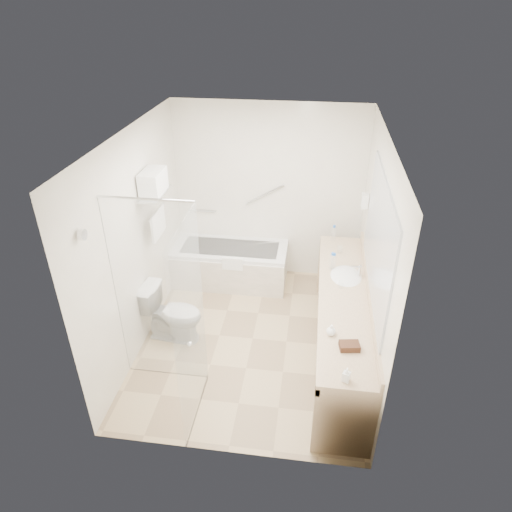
# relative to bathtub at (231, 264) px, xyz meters

# --- Properties ---
(floor) EXTENTS (3.20, 3.20, 0.00)m
(floor) POSITION_rel_bathtub_xyz_m (0.50, -1.24, -0.28)
(floor) COLOR tan
(floor) RESTS_ON ground
(ceiling) EXTENTS (2.60, 3.20, 0.10)m
(ceiling) POSITION_rel_bathtub_xyz_m (0.50, -1.24, 2.22)
(ceiling) COLOR silver
(ceiling) RESTS_ON wall_back
(wall_back) EXTENTS (2.60, 0.10, 2.50)m
(wall_back) POSITION_rel_bathtub_xyz_m (0.50, 0.36, 0.97)
(wall_back) COLOR silver
(wall_back) RESTS_ON ground
(wall_front) EXTENTS (2.60, 0.10, 2.50)m
(wall_front) POSITION_rel_bathtub_xyz_m (0.50, -2.84, 0.97)
(wall_front) COLOR silver
(wall_front) RESTS_ON ground
(wall_left) EXTENTS (0.10, 3.20, 2.50)m
(wall_left) POSITION_rel_bathtub_xyz_m (-0.80, -1.24, 0.97)
(wall_left) COLOR silver
(wall_left) RESTS_ON ground
(wall_right) EXTENTS (0.10, 3.20, 2.50)m
(wall_right) POSITION_rel_bathtub_xyz_m (1.80, -1.24, 0.97)
(wall_right) COLOR silver
(wall_right) RESTS_ON ground
(bathtub) EXTENTS (1.60, 0.73, 0.59)m
(bathtub) POSITION_rel_bathtub_xyz_m (0.00, 0.00, 0.00)
(bathtub) COLOR silver
(bathtub) RESTS_ON floor
(grab_bar_short) EXTENTS (0.40, 0.03, 0.03)m
(grab_bar_short) POSITION_rel_bathtub_xyz_m (-0.45, 0.32, 0.67)
(grab_bar_short) COLOR silver
(grab_bar_short) RESTS_ON wall_back
(grab_bar_long) EXTENTS (0.53, 0.03, 0.33)m
(grab_bar_long) POSITION_rel_bathtub_xyz_m (0.45, 0.32, 0.97)
(grab_bar_long) COLOR silver
(grab_bar_long) RESTS_ON wall_back
(shower_enclosure) EXTENTS (0.96, 0.91, 2.11)m
(shower_enclosure) POSITION_rel_bathtub_xyz_m (-0.13, -2.16, 0.79)
(shower_enclosure) COLOR silver
(shower_enclosure) RESTS_ON floor
(towel_shelf) EXTENTS (0.24, 0.55, 0.81)m
(towel_shelf) POSITION_rel_bathtub_xyz_m (-0.67, -0.89, 1.48)
(towel_shelf) COLOR silver
(towel_shelf) RESTS_ON wall_left
(vanity_counter) EXTENTS (0.55, 2.70, 0.95)m
(vanity_counter) POSITION_rel_bathtub_xyz_m (1.52, -1.39, 0.36)
(vanity_counter) COLOR #CDB388
(vanity_counter) RESTS_ON floor
(sink) EXTENTS (0.40, 0.52, 0.14)m
(sink) POSITION_rel_bathtub_xyz_m (1.55, -0.99, 0.54)
(sink) COLOR silver
(sink) RESTS_ON vanity_counter
(faucet) EXTENTS (0.03, 0.03, 0.14)m
(faucet) POSITION_rel_bathtub_xyz_m (1.70, -0.99, 0.65)
(faucet) COLOR silver
(faucet) RESTS_ON vanity_counter
(mirror) EXTENTS (0.02, 2.00, 1.20)m
(mirror) POSITION_rel_bathtub_xyz_m (1.79, -1.39, 1.27)
(mirror) COLOR #AEB3BA
(mirror) RESTS_ON wall_right
(hairdryer_unit) EXTENTS (0.08, 0.10, 0.18)m
(hairdryer_unit) POSITION_rel_bathtub_xyz_m (1.75, -0.19, 1.17)
(hairdryer_unit) COLOR white
(hairdryer_unit) RESTS_ON wall_right
(toilet) EXTENTS (0.76, 0.48, 0.70)m
(toilet) POSITION_rel_bathtub_xyz_m (-0.45, -1.33, 0.08)
(toilet) COLOR silver
(toilet) RESTS_ON floor
(amenity_basket) EXTENTS (0.20, 0.15, 0.06)m
(amenity_basket) POSITION_rel_bathtub_xyz_m (1.54, -2.23, 0.60)
(amenity_basket) COLOR #422417
(amenity_basket) RESTS_ON vanity_counter
(soap_bottle_a) EXTENTS (0.10, 0.15, 0.06)m
(soap_bottle_a) POSITION_rel_bathtub_xyz_m (1.50, -2.64, 0.61)
(soap_bottle_a) COLOR white
(soap_bottle_a) RESTS_ON vanity_counter
(soap_bottle_b) EXTENTS (0.10, 0.13, 0.09)m
(soap_bottle_b) POSITION_rel_bathtub_xyz_m (1.38, -2.06, 0.62)
(soap_bottle_b) COLOR white
(soap_bottle_b) RESTS_ON vanity_counter
(water_bottle_left) EXTENTS (0.06, 0.06, 0.21)m
(water_bottle_left) POSITION_rel_bathtub_xyz_m (1.41, -0.86, 0.67)
(water_bottle_left) COLOR silver
(water_bottle_left) RESTS_ON vanity_counter
(water_bottle_mid) EXTENTS (0.07, 0.07, 0.22)m
(water_bottle_mid) POSITION_rel_bathtub_xyz_m (1.39, -0.86, 0.67)
(water_bottle_mid) COLOR silver
(water_bottle_mid) RESTS_ON vanity_counter
(water_bottle_right) EXTENTS (0.07, 0.07, 0.22)m
(water_bottle_right) POSITION_rel_bathtub_xyz_m (1.41, -0.14, 0.67)
(water_bottle_right) COLOR silver
(water_bottle_right) RESTS_ON vanity_counter
(drinking_glass_near) EXTENTS (0.08, 0.08, 0.08)m
(drinking_glass_near) POSITION_rel_bathtub_xyz_m (1.49, -0.46, 0.62)
(drinking_glass_near) COLOR silver
(drinking_glass_near) RESTS_ON vanity_counter
(drinking_glass_far) EXTENTS (0.06, 0.06, 0.08)m
(drinking_glass_far) POSITION_rel_bathtub_xyz_m (1.49, -1.24, 0.61)
(drinking_glass_far) COLOR silver
(drinking_glass_far) RESTS_ON vanity_counter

